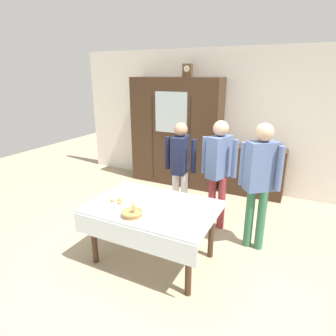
{
  "coord_description": "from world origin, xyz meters",
  "views": [
    {
      "loc": [
        1.52,
        -2.85,
        2.23
      ],
      "look_at": [
        0.0,
        0.2,
        1.1
      ],
      "focal_mm": 30.4,
      "sensor_mm": 36.0,
      "label": 1
    }
  ],
  "objects_px": {
    "book_stack": "(257,147)",
    "tea_cup_center": "(153,200)",
    "mantel_clock": "(188,70)",
    "bookshelf_low": "(254,172)",
    "tea_cup_near_right": "(122,192)",
    "bread_basket": "(132,213)",
    "tea_cup_near_left": "(160,212)",
    "person_beside_shelf": "(180,162)",
    "tea_cup_front_edge": "(189,228)",
    "dining_table": "(152,215)",
    "person_behind_table_left": "(260,175)",
    "tea_cup_far_left": "(138,202)",
    "person_by_cabinet": "(219,165)",
    "wall_cabinet": "(176,133)",
    "tea_cup_far_right": "(154,194)",
    "pastry_plate": "(117,202)",
    "spoon_back_edge": "(97,207)",
    "spoon_near_right": "(181,201)"
  },
  "relations": [
    {
      "from": "book_stack",
      "to": "tea_cup_center",
      "type": "relative_size",
      "value": 1.45
    },
    {
      "from": "mantel_clock",
      "to": "book_stack",
      "type": "xyz_separation_m",
      "value": [
        1.38,
        0.05,
        -1.33
      ]
    },
    {
      "from": "bookshelf_low",
      "to": "mantel_clock",
      "type": "bearing_deg",
      "value": -177.88
    },
    {
      "from": "tea_cup_near_right",
      "to": "bread_basket",
      "type": "relative_size",
      "value": 0.54
    },
    {
      "from": "tea_cup_near_left",
      "to": "person_beside_shelf",
      "type": "relative_size",
      "value": 0.08
    },
    {
      "from": "bookshelf_low",
      "to": "tea_cup_center",
      "type": "xyz_separation_m",
      "value": [
        -0.77,
        -2.53,
        0.31
      ]
    },
    {
      "from": "tea_cup_near_left",
      "to": "tea_cup_front_edge",
      "type": "relative_size",
      "value": 1.0
    },
    {
      "from": "dining_table",
      "to": "mantel_clock",
      "type": "xyz_separation_m",
      "value": [
        -0.66,
        2.59,
        1.64
      ]
    },
    {
      "from": "bookshelf_low",
      "to": "person_behind_table_left",
      "type": "distance_m",
      "value": 1.89
    },
    {
      "from": "tea_cup_center",
      "to": "mantel_clock",
      "type": "bearing_deg",
      "value": 103.93
    },
    {
      "from": "bread_basket",
      "to": "person_behind_table_left",
      "type": "bearing_deg",
      "value": 45.76
    },
    {
      "from": "tea_cup_far_left",
      "to": "person_beside_shelf",
      "type": "xyz_separation_m",
      "value": [
        0.01,
        1.23,
        0.16
      ]
    },
    {
      "from": "tea_cup_far_left",
      "to": "person_by_cabinet",
      "type": "relative_size",
      "value": 0.08
    },
    {
      "from": "bookshelf_low",
      "to": "tea_cup_far_left",
      "type": "xyz_separation_m",
      "value": [
        -0.91,
        -2.64,
        0.3
      ]
    },
    {
      "from": "person_beside_shelf",
      "to": "person_behind_table_left",
      "type": "xyz_separation_m",
      "value": [
        1.24,
        -0.36,
        0.1
      ]
    },
    {
      "from": "tea_cup_near_left",
      "to": "tea_cup_far_left",
      "type": "bearing_deg",
      "value": 161.82
    },
    {
      "from": "dining_table",
      "to": "person_by_cabinet",
      "type": "height_order",
      "value": "person_by_cabinet"
    },
    {
      "from": "wall_cabinet",
      "to": "person_behind_table_left",
      "type": "xyz_separation_m",
      "value": [
        1.96,
        -1.72,
        -0.06
      ]
    },
    {
      "from": "tea_cup_near_left",
      "to": "bread_basket",
      "type": "height_order",
      "value": "bread_basket"
    },
    {
      "from": "bookshelf_low",
      "to": "person_by_cabinet",
      "type": "height_order",
      "value": "person_by_cabinet"
    },
    {
      "from": "tea_cup_far_right",
      "to": "mantel_clock",
      "type": "bearing_deg",
      "value": 103.11
    },
    {
      "from": "tea_cup_near_left",
      "to": "tea_cup_far_right",
      "type": "xyz_separation_m",
      "value": [
        -0.29,
        0.39,
        0.0
      ]
    },
    {
      "from": "pastry_plate",
      "to": "tea_cup_near_right",
      "type": "bearing_deg",
      "value": 111.95
    },
    {
      "from": "mantel_clock",
      "to": "pastry_plate",
      "type": "relative_size",
      "value": 0.86
    },
    {
      "from": "dining_table",
      "to": "bookshelf_low",
      "type": "xyz_separation_m",
      "value": [
        0.72,
        2.64,
        -0.17
      ]
    },
    {
      "from": "tea_cup_far_right",
      "to": "bread_basket",
      "type": "height_order",
      "value": "bread_basket"
    },
    {
      "from": "tea_cup_far_left",
      "to": "spoon_back_edge",
      "type": "relative_size",
      "value": 1.09
    },
    {
      "from": "tea_cup_far_left",
      "to": "spoon_back_edge",
      "type": "distance_m",
      "value": 0.48
    },
    {
      "from": "dining_table",
      "to": "person_behind_table_left",
      "type": "xyz_separation_m",
      "value": [
        1.06,
        0.87,
        0.39
      ]
    },
    {
      "from": "person_beside_shelf",
      "to": "person_behind_table_left",
      "type": "distance_m",
      "value": 1.3
    },
    {
      "from": "dining_table",
      "to": "tea_cup_far_right",
      "type": "relative_size",
      "value": 11.66
    },
    {
      "from": "tea_cup_far_right",
      "to": "bread_basket",
      "type": "relative_size",
      "value": 0.54
    },
    {
      "from": "tea_cup_near_left",
      "to": "tea_cup_front_edge",
      "type": "height_order",
      "value": "same"
    },
    {
      "from": "pastry_plate",
      "to": "spoon_back_edge",
      "type": "xyz_separation_m",
      "value": [
        -0.14,
        -0.18,
        -0.01
      ]
    },
    {
      "from": "dining_table",
      "to": "tea_cup_front_edge",
      "type": "xyz_separation_m",
      "value": [
        0.6,
        -0.3,
        0.13
      ]
    },
    {
      "from": "mantel_clock",
      "to": "tea_cup_near_left",
      "type": "bearing_deg",
      "value": -72.89
    },
    {
      "from": "dining_table",
      "to": "wall_cabinet",
      "type": "relative_size",
      "value": 0.7
    },
    {
      "from": "dining_table",
      "to": "tea_cup_far_left",
      "type": "distance_m",
      "value": 0.23
    },
    {
      "from": "dining_table",
      "to": "wall_cabinet",
      "type": "bearing_deg",
      "value": 109.17
    },
    {
      "from": "mantel_clock",
      "to": "spoon_near_right",
      "type": "bearing_deg",
      "value": -68.37
    },
    {
      "from": "bookshelf_low",
      "to": "tea_cup_far_left",
      "type": "distance_m",
      "value": 2.81
    },
    {
      "from": "spoon_near_right",
      "to": "tea_cup_far_left",
      "type": "bearing_deg",
      "value": -147.25
    },
    {
      "from": "tea_cup_far_right",
      "to": "spoon_near_right",
      "type": "bearing_deg",
      "value": 2.68
    },
    {
      "from": "bookshelf_low",
      "to": "spoon_near_right",
      "type": "height_order",
      "value": "bookshelf_low"
    },
    {
      "from": "dining_table",
      "to": "book_stack",
      "type": "distance_m",
      "value": 2.75
    },
    {
      "from": "wall_cabinet",
      "to": "person_behind_table_left",
      "type": "relative_size",
      "value": 1.29
    },
    {
      "from": "pastry_plate",
      "to": "person_beside_shelf",
      "type": "distance_m",
      "value": 1.37
    },
    {
      "from": "wall_cabinet",
      "to": "tea_cup_far_right",
      "type": "distance_m",
      "value": 2.47
    },
    {
      "from": "person_beside_shelf",
      "to": "person_behind_table_left",
      "type": "height_order",
      "value": "person_behind_table_left"
    },
    {
      "from": "tea_cup_front_edge",
      "to": "person_beside_shelf",
      "type": "height_order",
      "value": "person_beside_shelf"
    }
  ]
}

